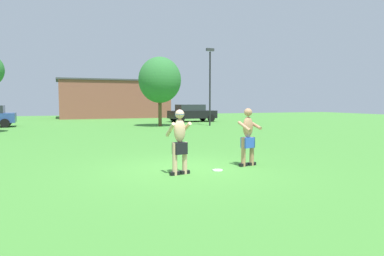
{
  "coord_description": "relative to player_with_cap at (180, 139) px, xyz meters",
  "views": [
    {
      "loc": [
        -3.22,
        -8.98,
        1.89
      ],
      "look_at": [
        0.77,
        1.5,
        1.02
      ],
      "focal_mm": 32.69,
      "sensor_mm": 36.0,
      "label": 1
    }
  ],
  "objects": [
    {
      "name": "ground_plane",
      "position": [
        0.35,
        0.56,
        -0.92
      ],
      "size": [
        80.0,
        80.0,
        0.0
      ],
      "primitive_type": "plane",
      "color": "#428433"
    },
    {
      "name": "player_with_cap",
      "position": [
        0.0,
        0.0,
        0.0
      ],
      "size": [
        0.59,
        0.61,
        1.68
      ],
      "color": "black",
      "rests_on": "ground_plane"
    },
    {
      "name": "player_in_blue",
      "position": [
        2.25,
        0.43,
        -0.03
      ],
      "size": [
        0.61,
        0.67,
        1.68
      ],
      "color": "black",
      "rests_on": "ground_plane"
    },
    {
      "name": "frisbee",
      "position": [
        1.13,
        0.1,
        -0.91
      ],
      "size": [
        0.27,
        0.27,
        0.03
      ],
      "primitive_type": "cylinder",
      "color": "white",
      "rests_on": "ground_plane"
    },
    {
      "name": "car_black_near_post",
      "position": [
        8.55,
        21.63,
        -0.1
      ],
      "size": [
        4.39,
        2.22,
        1.58
      ],
      "color": "black",
      "rests_on": "ground_plane"
    },
    {
      "name": "lamp_post",
      "position": [
        7.97,
        16.16,
        2.67
      ],
      "size": [
        0.6,
        0.24,
        5.88
      ],
      "color": "black",
      "rests_on": "ground_plane"
    },
    {
      "name": "outbuilding_behind_lot",
      "position": [
        3.13,
        32.99,
        1.23
      ],
      "size": [
        12.47,
        6.68,
        4.3
      ],
      "color": "brown",
      "rests_on": "ground_plane"
    },
    {
      "name": "tree_left_field",
      "position": [
        4.25,
        17.03,
        2.54
      ],
      "size": [
        3.18,
        3.18,
        5.19
      ],
      "color": "brown",
      "rests_on": "ground_plane"
    }
  ]
}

